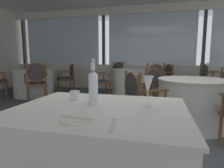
{
  "coord_description": "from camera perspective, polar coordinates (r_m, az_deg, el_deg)",
  "views": [
    {
      "loc": [
        0.3,
        -2.59,
        1.11
      ],
      "look_at": [
        -0.08,
        -1.07,
        0.89
      ],
      "focal_mm": 30.41,
      "sensor_mm": 36.0,
      "label": 1
    }
  ],
  "objects": [
    {
      "name": "dining_chair_2_3",
      "position": [
        4.88,
        -21.69,
        1.26
      ],
      "size": [
        0.66,
        0.65,
        0.99
      ],
      "rotation": [
        0.0,
        0.0,
        8.56
      ],
      "color": "brown",
      "rests_on": "ground_plane"
    },
    {
      "name": "dining_chair_0_1",
      "position": [
        6.33,
        2.43,
        3.08
      ],
      "size": [
        0.65,
        0.64,
        0.96
      ],
      "rotation": [
        0.0,
        0.0,
        5.28
      ],
      "color": "brown",
      "rests_on": "ground_plane"
    },
    {
      "name": "wine_glass",
      "position": [
        1.3,
        10.75,
        -0.38
      ],
      "size": [
        0.07,
        0.07,
        0.22
      ],
      "color": "white",
      "rests_on": "foreground_table"
    },
    {
      "name": "dining_chair_0_3",
      "position": [
        4.45,
        12.17,
        0.88
      ],
      "size": [
        0.65,
        0.64,
        0.98
      ],
      "rotation": [
        0.0,
        0.0,
        8.42
      ],
      "color": "brown",
      "rests_on": "ground_plane"
    },
    {
      "name": "water_tumbler",
      "position": [
        1.56,
        -11.11,
        -3.31
      ],
      "size": [
        0.08,
        0.08,
        0.07
      ],
      "primitive_type": "cylinder",
      "color": "white",
      "rests_on": "foreground_table"
    },
    {
      "name": "dining_chair_0_0",
      "position": [
        5.88,
        15.62,
        2.25
      ],
      "size": [
        0.64,
        0.65,
        0.91
      ],
      "rotation": [
        0.0,
        0.0,
        3.71
      ],
      "color": "brown",
      "rests_on": "ground_plane"
    },
    {
      "name": "side_plate",
      "position": [
        1.07,
        -10.61,
        -10.33
      ],
      "size": [
        0.18,
        0.18,
        0.01
      ],
      "primitive_type": "cylinder",
      "color": "silver",
      "rests_on": "foreground_table"
    },
    {
      "name": "dining_chair_1_2",
      "position": [
        5.9,
        26.86,
        1.94
      ],
      "size": [
        0.65,
        0.66,
        0.95
      ],
      "rotation": [
        0.0,
        0.0,
        11.9
      ],
      "color": "brown",
      "rests_on": "ground_plane"
    },
    {
      "name": "water_bottle",
      "position": [
        1.4,
        -5.66,
        -0.46
      ],
      "size": [
        0.07,
        0.07,
        0.33
      ],
      "color": "white",
      "rests_on": "foreground_table"
    },
    {
      "name": "butter_knife",
      "position": [
        1.07,
        -10.62,
        -10.06
      ],
      "size": [
        0.19,
        0.04,
        0.0
      ],
      "primitive_type": "cube",
      "rotation": [
        0.0,
        0.0,
        -0.1
      ],
      "color": "silver",
      "rests_on": "foreground_table"
    },
    {
      "name": "dining_chair_3_1",
      "position": [
        4.0,
        13.31,
        -0.52
      ],
      "size": [
        0.66,
        0.64,
        0.89
      ],
      "rotation": [
        0.0,
        0.0,
        5.34
      ],
      "color": "brown",
      "rests_on": "ground_plane"
    },
    {
      "name": "background_table_0",
      "position": [
        5.39,
        6.41,
        0.34
      ],
      "size": [
        1.23,
        1.23,
        0.77
      ],
      "color": "silver",
      "rests_on": "ground_plane"
    },
    {
      "name": "ground_plane",
      "position": [
        2.83,
        7.04,
        -15.01
      ],
      "size": [
        13.26,
        13.26,
        0.0
      ],
      "primitive_type": "plane",
      "color": "#4C5156"
    },
    {
      "name": "background_table_3",
      "position": [
        3.31,
        22.91,
        -5.19
      ],
      "size": [
        1.08,
        1.08,
        0.77
      ],
      "color": "silver",
      "rests_on": "ground_plane"
    },
    {
      "name": "dining_chair_2_1",
      "position": [
        6.86,
        -23.04,
        2.55
      ],
      "size": [
        0.66,
        0.65,
        0.89
      ],
      "rotation": [
        0.0,
        0.0,
        5.42
      ],
      "color": "brown",
      "rests_on": "ground_plane"
    },
    {
      "name": "dining_chair_3_2",
      "position": [
        2.69,
        8.32,
        -4.18
      ],
      "size": [
        0.64,
        0.66,
        0.92
      ],
      "rotation": [
        0.0,
        0.0,
        6.91
      ],
      "color": "brown",
      "rests_on": "ground_plane"
    },
    {
      "name": "foreground_table",
      "position": [
        1.44,
        -3.74,
        -21.97
      ],
      "size": [
        1.16,
        0.92,
        0.77
      ],
      "color": "silver",
      "rests_on": "ground_plane"
    },
    {
      "name": "background_table_2",
      "position": [
        5.89,
        -22.4,
        0.44
      ],
      "size": [
        1.13,
        1.13,
        0.77
      ],
      "color": "silver",
      "rests_on": "ground_plane"
    },
    {
      "name": "window_wall_far",
      "position": [
        6.42,
        11.46,
        7.89
      ],
      "size": [
        10.19,
        0.14,
        2.76
      ],
      "color": "silver",
      "rests_on": "ground_plane"
    },
    {
      "name": "dining_chair_0_2",
      "position": [
        5.02,
        -4.32,
        1.46
      ],
      "size": [
        0.64,
        0.65,
        0.9
      ],
      "rotation": [
        0.0,
        0.0,
        6.85
      ],
      "color": "brown",
      "rests_on": "ground_plane"
    },
    {
      "name": "dinner_fork",
      "position": [
        0.97,
        0.3,
        -12.26
      ],
      "size": [
        0.04,
        0.19,
        0.0
      ],
      "primitive_type": "cube",
      "rotation": [
        0.0,
        0.0,
        1.71
      ],
      "color": "silver",
      "rests_on": "foreground_table"
    },
    {
      "name": "dining_chair_2_0",
      "position": [
        6.02,
        -13.09,
        2.39
      ],
      "size": [
        0.65,
        0.66,
        0.9
      ],
      "rotation": [
        0.0,
        0.0,
        3.84
      ],
      "color": "brown",
      "rests_on": "ground_plane"
    }
  ]
}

